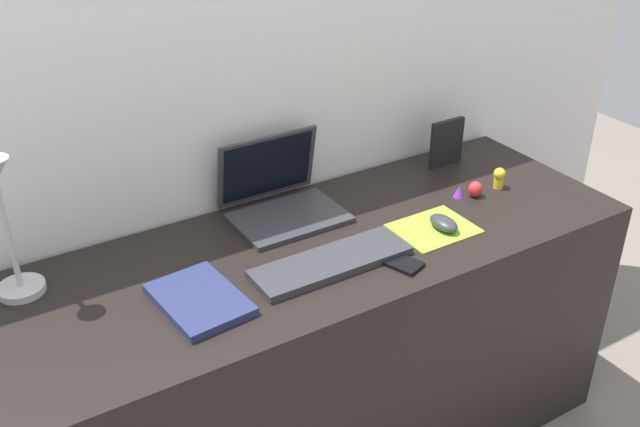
{
  "coord_description": "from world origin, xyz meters",
  "views": [
    {
      "loc": [
        -0.85,
        -1.37,
        1.74
      ],
      "look_at": [
        -0.0,
        0.0,
        0.83
      ],
      "focal_mm": 40.81,
      "sensor_mm": 36.0,
      "label": 1
    }
  ],
  "objects": [
    {
      "name": "desk",
      "position": [
        0.0,
        0.0,
        0.37
      ],
      "size": [
        1.7,
        0.6,
        0.74
      ],
      "primitive_type": "cube",
      "color": "black",
      "rests_on": "ground_plane"
    },
    {
      "name": "mousepad",
      "position": [
        0.29,
        -0.1,
        0.74
      ],
      "size": [
        0.21,
        0.17,
        0.0
      ],
      "primitive_type": "cube",
      "color": "#8CDB33",
      "rests_on": "desk"
    },
    {
      "name": "toy_figurine_red",
      "position": [
        0.52,
        -0.01,
        0.76
      ],
      "size": [
        0.04,
        0.04,
        0.05
      ],
      "primitive_type": "ellipsoid",
      "color": "red",
      "rests_on": "desk"
    },
    {
      "name": "keyboard",
      "position": [
        -0.04,
        -0.1,
        0.75
      ],
      "size": [
        0.41,
        0.13,
        0.02
      ],
      "primitive_type": "cube",
      "color": "#333338",
      "rests_on": "desk"
    },
    {
      "name": "notebook_pad",
      "position": [
        -0.38,
        -0.08,
        0.75
      ],
      "size": [
        0.19,
        0.25,
        0.02
      ],
      "primitive_type": "cube",
      "rotation": [
        0.0,
        0.0,
        0.09
      ],
      "color": "navy",
      "rests_on": "desk"
    },
    {
      "name": "toy_figurine_yellow",
      "position": [
        0.61,
        -0.01,
        0.78
      ],
      "size": [
        0.04,
        0.04,
        0.06
      ],
      "color": "yellow",
      "rests_on": "desk"
    },
    {
      "name": "laptop",
      "position": [
        -0.01,
        0.2,
        0.79
      ],
      "size": [
        0.3,
        0.25,
        0.21
      ],
      "color": "#333338",
      "rests_on": "desk"
    },
    {
      "name": "picture_frame",
      "position": [
        0.58,
        0.2,
        0.81
      ],
      "size": [
        0.12,
        0.02,
        0.15
      ],
      "primitive_type": "cube",
      "color": "black",
      "rests_on": "desk"
    },
    {
      "name": "cell_phone",
      "position": [
        0.11,
        -0.18,
        0.74
      ],
      "size": [
        0.1,
        0.14,
        0.01
      ],
      "primitive_type": "cube",
      "rotation": [
        0.0,
        0.0,
        0.34
      ],
      "color": "black",
      "rests_on": "desk"
    },
    {
      "name": "desk_lamp",
      "position": [
        -0.71,
        0.16,
        0.92
      ],
      "size": [
        0.11,
        0.14,
        0.37
      ],
      "color": "#B7B7BC",
      "rests_on": "desk"
    },
    {
      "name": "toy_figurine_purple",
      "position": [
        0.47,
        0.01,
        0.76
      ],
      "size": [
        0.03,
        0.03,
        0.04
      ],
      "primitive_type": "cone",
      "color": "purple",
      "rests_on": "desk"
    },
    {
      "name": "back_wall",
      "position": [
        0.0,
        0.34,
        0.78
      ],
      "size": [
        2.9,
        0.05,
        1.56
      ],
      "primitive_type": "cube",
      "color": "silver",
      "rests_on": "ground_plane"
    },
    {
      "name": "mouse",
      "position": [
        0.31,
        -0.11,
        0.76
      ],
      "size": [
        0.06,
        0.1,
        0.03
      ],
      "primitive_type": "ellipsoid",
      "color": "#333338",
      "rests_on": "mousepad"
    }
  ]
}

